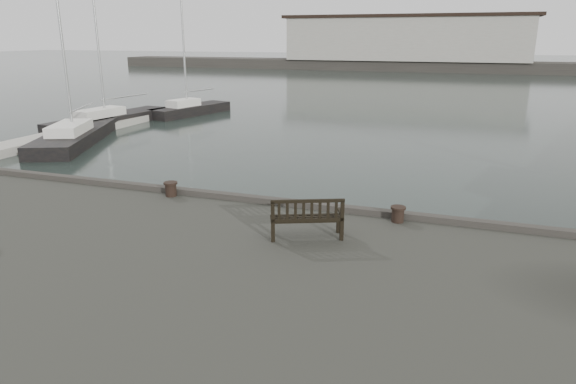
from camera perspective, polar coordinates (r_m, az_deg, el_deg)
name	(u,v)px	position (r m, az deg, el deg)	size (l,w,h in m)	color
ground	(282,250)	(16.46, -0.65, -6.41)	(400.00, 400.00, 0.00)	black
pontoon	(34,142)	(35.49, -26.39, 4.97)	(2.00, 24.00, 0.50)	#AEAAA1
breakwater	(422,48)	(106.66, 14.71, 15.17)	(140.00, 9.50, 12.20)	#383530
bench	(307,225)	(13.12, 2.08, -3.69)	(1.94, 1.30, 1.06)	black
bollard_left	(171,189)	(16.97, -12.89, 0.32)	(0.44, 0.44, 0.47)	black
bollard_right	(398,214)	(14.57, 12.11, -2.43)	(0.42, 0.42, 0.44)	black
yacht_b	(111,122)	(41.80, -19.02, 7.36)	(3.70, 11.31, 14.52)	black
yacht_c	(77,138)	(35.78, -22.40, 5.53)	(6.88, 11.22, 14.70)	black
yacht_d	(191,112)	(45.84, -10.76, 8.73)	(4.10, 8.35, 10.37)	black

